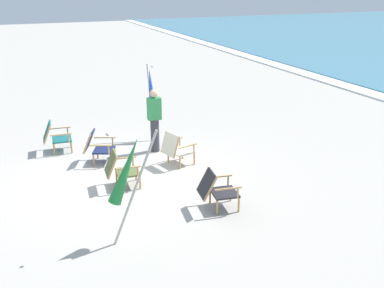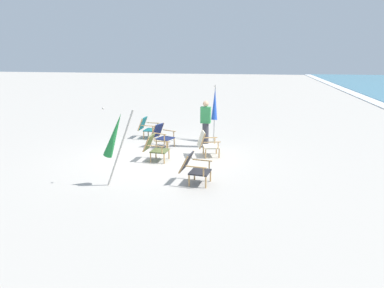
{
  "view_description": "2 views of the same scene",
  "coord_description": "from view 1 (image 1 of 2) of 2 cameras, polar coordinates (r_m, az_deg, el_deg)",
  "views": [
    {
      "loc": [
        9.1,
        -2.06,
        4.19
      ],
      "look_at": [
        -0.12,
        1.77,
        0.52
      ],
      "focal_mm": 42.0,
      "sensor_mm": 36.0,
      "label": 1
    },
    {
      "loc": [
        10.19,
        2.59,
        3.28
      ],
      "look_at": [
        0.39,
        1.04,
        0.56
      ],
      "focal_mm": 32.0,
      "sensor_mm": 36.0,
      "label": 2
    }
  ],
  "objects": [
    {
      "name": "umbrella_furled_blue",
      "position": [
        12.2,
        -5.21,
        6.69
      ],
      "size": [
        0.54,
        0.23,
        2.09
      ],
      "color": "#B7B2A8",
      "rests_on": "ground"
    },
    {
      "name": "umbrella_furled_green",
      "position": [
        7.28,
        -8.33,
        -3.5
      ],
      "size": [
        0.28,
        0.87,
        1.99
      ],
      "color": "#B7B2A8",
      "rests_on": "ground"
    },
    {
      "name": "beach_chair_back_left",
      "position": [
        10.64,
        -2.02,
        -0.54
      ],
      "size": [
        0.73,
        0.8,
        0.82
      ],
      "color": "beige",
      "rests_on": "ground"
    },
    {
      "name": "beach_chair_back_right",
      "position": [
        11.04,
        -11.94,
        -0.22
      ],
      "size": [
        0.8,
        0.87,
        0.81
      ],
      "color": "#19234C",
      "rests_on": "ground"
    },
    {
      "name": "ground_plane",
      "position": [
        10.23,
        -8.96,
        -4.3
      ],
      "size": [
        80.0,
        80.0,
        0.0
      ],
      "primitive_type": "plane",
      "color": "#B2AAA0"
    },
    {
      "name": "beach_chair_far_center",
      "position": [
        8.65,
        3.11,
        -5.69
      ],
      "size": [
        0.67,
        0.82,
        0.79
      ],
      "color": "#28282D",
      "rests_on": "ground"
    },
    {
      "name": "beach_chair_mid_center",
      "position": [
        9.65,
        -9.12,
        -3.07
      ],
      "size": [
        0.64,
        0.76,
        0.8
      ],
      "color": "#515B33",
      "rests_on": "ground"
    },
    {
      "name": "person_near_chairs",
      "position": [
        11.43,
        -4.78,
        3.04
      ],
      "size": [
        0.22,
        0.35,
        1.63
      ],
      "color": "#383842",
      "rests_on": "ground"
    },
    {
      "name": "beach_chair_front_left",
      "position": [
        12.01,
        -16.98,
        0.99
      ],
      "size": [
        0.64,
        0.75,
        0.81
      ],
      "color": "#196066",
      "rests_on": "ground"
    }
  ]
}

